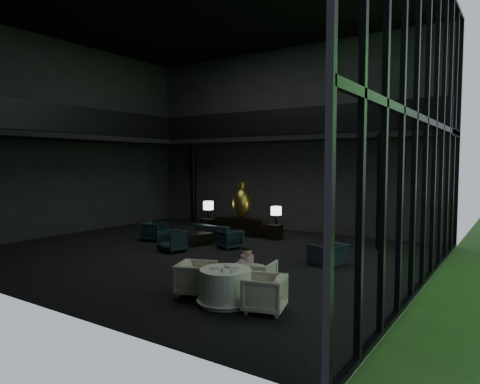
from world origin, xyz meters
The scene contains 35 objects.
floor centered at (0.00, 0.00, 0.00)m, with size 14.00×12.00×0.02m, color black.
ceiling centered at (0.00, 0.00, 8.00)m, with size 14.00×12.00×0.02m, color black.
wall_back centered at (0.00, 6.00, 4.00)m, with size 14.00×0.04×8.00m, color black.
wall_front centered at (0.00, -6.00, 4.00)m, with size 14.00×0.04×8.00m, color black.
wall_left centered at (-7.00, 0.00, 4.00)m, with size 0.04×12.00×8.00m, color black.
curtain_wall centered at (6.95, 0.00, 4.00)m, with size 0.20×12.00×8.00m, color black, non-canonical shape.
mezzanine_left centered at (-6.00, 0.00, 4.00)m, with size 2.00×12.00×0.25m, color black.
mezzanine_back centered at (1.00, 5.00, 4.00)m, with size 12.00×2.00×0.25m, color black.
railing_left centered at (-5.00, 0.00, 4.60)m, with size 0.06×12.00×1.00m, color black.
railing_back centered at (1.00, 4.00, 4.60)m, with size 12.00×0.06×1.00m, color black.
column_nw centered at (-5.00, 5.70, 2.00)m, with size 0.24×0.24×4.00m, color black.
column_ne centered at (4.80, 4.00, 2.00)m, with size 0.24×0.24×4.00m, color black.
console centered at (-0.75, 3.66, 0.36)m, with size 2.27×0.52×0.72m, color black.
bronze_urn centered at (-0.75, 3.71, 1.35)m, with size 0.78×0.78×1.46m.
side_table_left centered at (-2.35, 3.49, 0.30)m, with size 0.54×0.54×0.59m, color black.
table_lamp_left centered at (-2.35, 3.52, 1.12)m, with size 0.44×0.44×0.74m.
side_table_right centered at (0.85, 3.59, 0.29)m, with size 0.52×0.52×0.57m, color black.
table_lamp_right centered at (0.85, 3.75, 1.07)m, with size 0.42×0.42×0.70m.
sofa centered at (-0.94, 2.20, 0.41)m, with size 2.10×0.61×0.82m, color black.
lounge_armchair_west centered at (-2.85, 0.75, 0.40)m, with size 0.78×0.73×0.80m, color #193A43.
lounge_armchair_east centered at (0.41, 1.13, 0.32)m, with size 0.62×0.58×0.64m, color #21404E.
lounge_armchair_south centered at (-0.85, -0.38, 0.41)m, with size 0.79×0.74×0.81m, color #1D3A42.
window_armchair centered at (4.23, 0.77, 0.37)m, with size 0.86×0.56×0.75m, color black.
coffee_table centered at (-1.07, 1.05, 0.22)m, with size 0.99×0.99×0.44m, color black.
dining_table centered at (3.74, -3.72, 0.33)m, with size 1.24×1.24×0.75m.
dining_chair_north centered at (3.85, -2.64, 0.43)m, with size 0.83×0.78×0.86m, color #D2B48E.
dining_chair_east centered at (4.66, -3.66, 0.43)m, with size 0.83×0.78×0.86m, color tan.
dining_chair_west centered at (2.82, -3.57, 0.44)m, with size 0.85×0.80×0.88m, color beige.
child centered at (3.67, -2.76, 0.77)m, with size 0.30×0.30×0.64m.
plate_a centered at (3.53, -3.83, 0.76)m, with size 0.23×0.23×0.01m, color white.
plate_b centered at (3.86, -3.56, 0.76)m, with size 0.22×0.22×0.01m, color white.
saucer centered at (3.99, -3.78, 0.76)m, with size 0.13×0.13×0.01m, color white.
coffee_cup centered at (4.03, -3.89, 0.79)m, with size 0.09×0.09×0.06m, color white.
cereal_bowl centered at (3.70, -3.58, 0.79)m, with size 0.16×0.16×0.08m, color white.
cream_pot centered at (3.81, -3.95, 0.78)m, with size 0.06×0.06×0.07m, color #99999E.
Camera 1 is at (8.93, -10.97, 3.01)m, focal length 32.00 mm.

